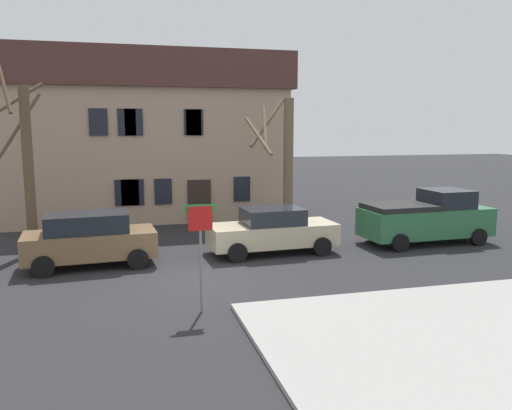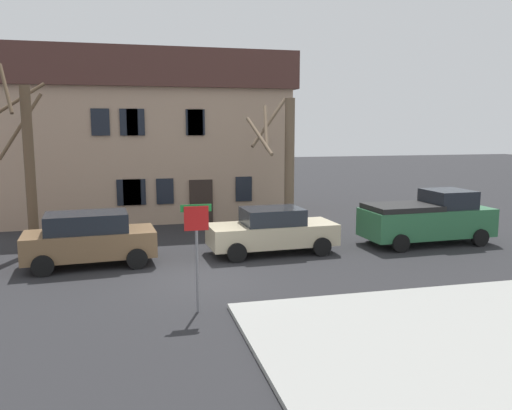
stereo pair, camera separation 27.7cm
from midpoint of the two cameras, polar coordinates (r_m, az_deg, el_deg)
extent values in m
plane|color=#262628|center=(15.97, -5.51, -8.15)|extent=(120.00, 120.00, 0.00)
cube|color=#999993|center=(12.33, 26.34, -13.93)|extent=(10.24, 7.76, 0.12)
cube|color=tan|center=(27.63, -11.79, 5.55)|extent=(13.98, 6.39, 6.40)
cube|color=#4C2D28|center=(27.72, -12.05, 14.03)|extent=(14.48, 6.89, 1.78)
cube|color=#2D231E|center=(24.83, -5.75, 0.37)|extent=(1.10, 0.12, 2.10)
cube|color=black|center=(24.52, -13.86, 1.36)|extent=(0.80, 0.08, 1.20)
cube|color=black|center=(24.53, -13.19, 1.38)|extent=(0.80, 0.08, 1.20)
cube|color=black|center=(24.53, -12.68, 1.40)|extent=(0.80, 0.08, 1.20)
cube|color=black|center=(24.59, -9.68, 1.50)|extent=(0.80, 0.08, 1.20)
cube|color=black|center=(25.14, -1.05, 1.78)|extent=(0.80, 0.08, 1.20)
cube|color=black|center=(24.36, -16.47, 8.76)|extent=(0.80, 0.08, 1.20)
cube|color=black|center=(24.34, -13.52, 8.87)|extent=(0.80, 0.08, 1.20)
cube|color=black|center=(24.35, -12.81, 8.89)|extent=(0.80, 0.08, 1.20)
cube|color=black|center=(24.55, -6.48, 9.05)|extent=(0.80, 0.08, 1.20)
cube|color=black|center=(24.56, -6.28, 9.05)|extent=(0.80, 0.08, 1.20)
cylinder|color=brown|center=(20.39, -23.30, 3.50)|extent=(0.37, 0.37, 6.05)
cylinder|color=brown|center=(21.38, -24.66, 10.31)|extent=(2.04, 1.17, 1.52)
cylinder|color=brown|center=(21.10, -24.18, 7.93)|extent=(1.60, 0.86, 2.46)
cylinder|color=brown|center=(20.22, -25.51, 11.53)|extent=(0.66, 1.27, 1.80)
cylinder|color=brown|center=(22.34, 4.06, 4.24)|extent=(0.42, 0.42, 5.80)
cylinder|color=brown|center=(22.98, 1.83, 9.13)|extent=(2.02, 1.48, 2.20)
cylinder|color=brown|center=(21.73, 0.72, 7.65)|extent=(0.49, 2.86, 1.57)
cylinder|color=brown|center=(22.21, 1.46, 8.64)|extent=(0.62, 2.11, 1.87)
cube|color=brown|center=(18.07, -17.38, -4.09)|extent=(4.33, 2.10, 0.85)
cube|color=#1E232B|center=(17.93, -17.76, -1.82)|extent=(2.71, 1.77, 0.62)
cylinder|color=black|center=(19.10, -13.06, -4.49)|extent=(0.69, 0.27, 0.68)
cylinder|color=black|center=(17.35, -12.53, -5.80)|extent=(0.69, 0.27, 0.68)
cylinder|color=black|center=(19.09, -21.67, -4.89)|extent=(0.69, 0.27, 0.68)
cylinder|color=black|center=(17.34, -22.04, -6.24)|extent=(0.69, 0.27, 0.68)
cube|color=#C6B793|center=(18.95, 2.22, -3.23)|extent=(4.71, 2.02, 0.77)
cube|color=#1E232B|center=(18.82, 2.23, -1.22)|extent=(2.20, 1.70, 0.58)
cylinder|color=black|center=(20.40, 5.60, -3.46)|extent=(0.69, 0.25, 0.68)
cylinder|color=black|center=(18.76, 7.68, -4.57)|extent=(0.69, 0.25, 0.68)
cylinder|color=black|center=(19.47, -3.06, -4.02)|extent=(0.69, 0.25, 0.68)
cylinder|color=black|center=(17.74, -1.69, -5.27)|extent=(0.69, 0.25, 0.68)
cube|color=#2D6B42|center=(21.57, 18.64, -1.79)|extent=(5.21, 2.17, 1.10)
cube|color=#1E232B|center=(21.97, 20.74, 0.66)|extent=(1.71, 1.80, 0.70)
cube|color=black|center=(20.84, 16.16, -0.22)|extent=(2.74, 2.00, 0.20)
cylinder|color=black|center=(23.46, 20.73, -2.40)|extent=(0.69, 0.24, 0.68)
cylinder|color=black|center=(21.94, 23.80, -3.31)|extent=(0.69, 0.24, 0.68)
cylinder|color=black|center=(21.57, 13.25, -2.99)|extent=(0.69, 0.24, 0.68)
cylinder|color=black|center=(19.91, 16.02, -4.07)|extent=(0.69, 0.24, 0.68)
cylinder|color=slate|center=(12.92, -5.91, -6.03)|extent=(0.07, 0.07, 2.69)
cube|color=red|center=(12.67, -5.97, -1.48)|extent=(0.60, 0.03, 0.60)
cube|color=#1E8C38|center=(12.67, -6.02, -0.34)|extent=(0.76, 0.02, 0.18)
torus|color=black|center=(21.48, -16.56, -3.13)|extent=(0.71, 0.13, 0.71)
torus|color=black|center=(21.45, -19.33, -3.28)|extent=(0.71, 0.13, 0.71)
cylinder|color=black|center=(21.42, -17.97, -2.63)|extent=(0.99, 0.15, 0.19)
cylinder|color=black|center=(21.37, -18.54, -2.05)|extent=(0.09, 0.05, 0.45)
camera|label=1|loc=(0.14, -89.59, 0.06)|focal=36.29mm
camera|label=2|loc=(0.14, 90.41, -0.06)|focal=36.29mm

